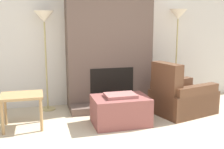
# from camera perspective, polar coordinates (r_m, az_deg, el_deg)

# --- Properties ---
(wall_back) EXTENTS (7.07, 0.06, 2.60)m
(wall_back) POSITION_cam_1_polar(r_m,az_deg,el_deg) (5.66, -1.24, 7.34)
(wall_back) COLOR silver
(wall_back) RESTS_ON ground_plane
(fireplace) EXTENTS (1.63, 0.79, 2.60)m
(fireplace) POSITION_cam_1_polar(r_m,az_deg,el_deg) (5.41, -0.56, 6.64)
(fireplace) COLOR brown
(fireplace) RESTS_ON ground_plane
(ottoman) EXTENTS (0.89, 0.63, 0.50)m
(ottoman) POSITION_cam_1_polar(r_m,az_deg,el_deg) (4.55, 1.72, -7.21)
(ottoman) COLOR #8C4C47
(ottoman) RESTS_ON ground_plane
(armchair) EXTENTS (1.19, 1.01, 0.94)m
(armchair) POSITION_cam_1_polar(r_m,az_deg,el_deg) (5.19, 13.68, -4.74)
(armchair) COLOR brown
(armchair) RESTS_ON ground_plane
(side_table) EXTENTS (0.63, 0.50, 0.54)m
(side_table) POSITION_cam_1_polar(r_m,az_deg,el_deg) (4.53, -17.83, -4.87)
(side_table) COLOR tan
(side_table) RESTS_ON ground_plane
(floor_lamp_left) EXTENTS (0.36, 0.36, 1.82)m
(floor_lamp_left) POSITION_cam_1_polar(r_m,az_deg,el_deg) (5.23, -13.59, 10.00)
(floor_lamp_left) COLOR tan
(floor_lamp_left) RESTS_ON ground_plane
(floor_lamp_right) EXTENTS (0.36, 0.36, 1.88)m
(floor_lamp_right) POSITION_cam_1_polar(r_m,az_deg,el_deg) (5.92, 13.24, 10.54)
(floor_lamp_right) COLOR tan
(floor_lamp_right) RESTS_ON ground_plane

